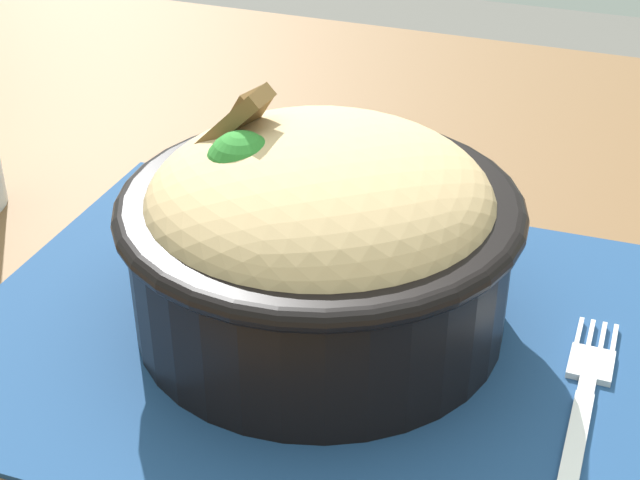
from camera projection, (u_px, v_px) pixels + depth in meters
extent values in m
cube|color=brown|center=(388.00, 339.00, 0.52)|extent=(1.25, 0.94, 0.03)
cylinder|color=brown|center=(62.00, 288.00, 1.21)|extent=(0.04, 0.04, 0.70)
cube|color=navy|center=(360.00, 339.00, 0.49)|extent=(0.43, 0.31, 0.00)
cylinder|color=black|center=(320.00, 259.00, 0.49)|extent=(0.20, 0.20, 0.08)
torus|color=black|center=(320.00, 205.00, 0.47)|extent=(0.21, 0.21, 0.01)
ellipsoid|color=tan|center=(320.00, 203.00, 0.47)|extent=(0.25, 0.25, 0.08)
sphere|color=#277127|center=(242.00, 167.00, 0.45)|extent=(0.04, 0.04, 0.04)
cylinder|color=orange|center=(302.00, 131.00, 0.50)|extent=(0.02, 0.03, 0.01)
cube|color=brown|center=(239.00, 125.00, 0.48)|extent=(0.04, 0.03, 0.04)
cube|color=brown|center=(227.00, 127.00, 0.47)|extent=(0.05, 0.02, 0.05)
cube|color=silver|center=(575.00, 445.00, 0.42)|extent=(0.01, 0.07, 0.00)
cube|color=silver|center=(586.00, 387.00, 0.45)|extent=(0.01, 0.01, 0.00)
cube|color=silver|center=(591.00, 364.00, 0.47)|extent=(0.02, 0.03, 0.00)
cube|color=silver|center=(614.00, 340.00, 0.49)|extent=(0.00, 0.02, 0.00)
cube|color=silver|center=(602.00, 337.00, 0.49)|extent=(0.00, 0.02, 0.00)
cube|color=silver|center=(590.00, 335.00, 0.49)|extent=(0.00, 0.02, 0.00)
cube|color=silver|center=(579.00, 332.00, 0.49)|extent=(0.00, 0.02, 0.00)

